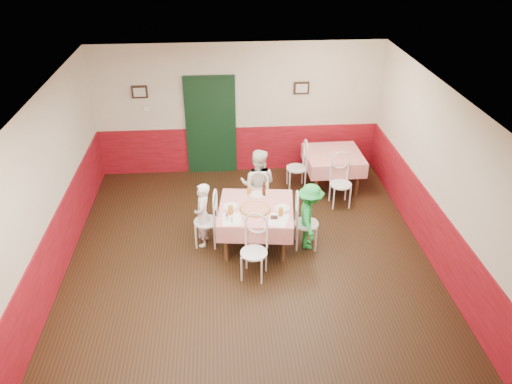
{
  "coord_description": "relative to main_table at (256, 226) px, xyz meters",
  "views": [
    {
      "loc": [
        -0.4,
        -6.43,
        5.11
      ],
      "look_at": [
        0.14,
        0.62,
        1.05
      ],
      "focal_mm": 35.0,
      "sensor_mm": 36.0,
      "label": 1
    }
  ],
  "objects": [
    {
      "name": "picture_left",
      "position": [
        -2.14,
        2.83,
        1.48
      ],
      "size": [
        0.32,
        0.03,
        0.26
      ],
      "primitive_type": "cube",
      "color": "black",
      "rests_on": "back_wall"
    },
    {
      "name": "glass_a",
      "position": [
        -0.43,
        -0.18,
        0.46
      ],
      "size": [
        0.09,
        0.09,
        0.15
      ],
      "primitive_type": "cylinder",
      "rotation": [
        0.0,
        0.0,
        -0.11
      ],
      "color": "#BF7219",
      "rests_on": "main_table"
    },
    {
      "name": "picture_right",
      "position": [
        1.16,
        2.83,
        1.48
      ],
      "size": [
        0.32,
        0.03,
        0.26
      ],
      "primitive_type": "cube",
      "color": "black",
      "rests_on": "back_wall"
    },
    {
      "name": "plate_far",
      "position": [
        0.04,
        0.39,
        0.39
      ],
      "size": [
        0.28,
        0.28,
        0.01
      ],
      "primitive_type": "cylinder",
      "rotation": [
        0.0,
        0.0,
        -0.11
      ],
      "color": "white",
      "rests_on": "main_table"
    },
    {
      "name": "thermostat",
      "position": [
        -2.04,
        2.83,
        1.12
      ],
      "size": [
        0.1,
        0.03,
        0.1
      ],
      "primitive_type": "cube",
      "color": "white",
      "rests_on": "back_wall"
    },
    {
      "name": "wainscot_back",
      "position": [
        -0.14,
        2.87,
        0.12
      ],
      "size": [
        6.0,
        0.03,
        1.0
      ],
      "primitive_type": "cube",
      "color": "maroon",
      "rests_on": "ground"
    },
    {
      "name": "pizza",
      "position": [
        -0.02,
        -0.07,
        0.4
      ],
      "size": [
        0.55,
        0.55,
        0.03
      ],
      "primitive_type": "cylinder",
      "rotation": [
        0.0,
        0.0,
        -0.11
      ],
      "color": "#B74723",
      "rests_on": "main_table"
    },
    {
      "name": "chair_right",
      "position": [
        0.84,
        -0.1,
        0.08
      ],
      "size": [
        0.45,
        0.45,
        0.9
      ],
      "primitive_type": null,
      "rotation": [
        0.0,
        0.0,
        1.49
      ],
      "color": "white",
      "rests_on": "ground"
    },
    {
      "name": "right_wall",
      "position": [
        2.86,
        -0.62,
        1.02
      ],
      "size": [
        0.1,
        7.0,
        2.8
      ],
      "primitive_type": "cube",
      "color": "beige",
      "rests_on": "ground"
    },
    {
      "name": "chair_near",
      "position": [
        -0.1,
        -0.84,
        0.08
      ],
      "size": [
        0.53,
        0.53,
        0.9
      ],
      "primitive_type": null,
      "rotation": [
        0.0,
        0.0,
        -0.31
      ],
      "color": "white",
      "rests_on": "ground"
    },
    {
      "name": "wainscot_left",
      "position": [
        -3.13,
        -0.62,
        0.12
      ],
      "size": [
        0.03,
        7.0,
        1.0
      ],
      "primitive_type": "cube",
      "color": "maroon",
      "rests_on": "ground"
    },
    {
      "name": "plate_right",
      "position": [
        0.43,
        -0.07,
        0.39
      ],
      "size": [
        0.28,
        0.28,
        0.01
      ],
      "primitive_type": "cylinder",
      "rotation": [
        0.0,
        0.0,
        -0.11
      ],
      "color": "white",
      "rests_on": "main_table"
    },
    {
      "name": "chair_second_b",
      "position": [
        1.73,
        1.21,
        0.08
      ],
      "size": [
        0.43,
        0.43,
        0.9
      ],
      "primitive_type": null,
      "rotation": [
        0.0,
        0.0,
        0.02
      ],
      "color": "white",
      "rests_on": "ground"
    },
    {
      "name": "shaker_c",
      "position": [
        -0.49,
        -0.27,
        0.43
      ],
      "size": [
        0.04,
        0.04,
        0.09
      ],
      "primitive_type": "cylinder",
      "rotation": [
        0.0,
        0.0,
        -0.11
      ],
      "color": "#B23319",
      "rests_on": "main_table"
    },
    {
      "name": "ceiling",
      "position": [
        -0.14,
        -0.62,
        2.42
      ],
      "size": [
        7.0,
        7.0,
        0.0
      ],
      "primitive_type": "plane",
      "color": "white",
      "rests_on": "back_wall"
    },
    {
      "name": "glass_c",
      "position": [
        -0.08,
        0.43,
        0.45
      ],
      "size": [
        0.08,
        0.08,
        0.13
      ],
      "primitive_type": "cylinder",
      "rotation": [
        0.0,
        0.0,
        -0.11
      ],
      "color": "#BF7219",
      "rests_on": "main_table"
    },
    {
      "name": "diner_right",
      "position": [
        0.89,
        -0.1,
        0.22
      ],
      "size": [
        0.52,
        0.81,
        1.19
      ],
      "primitive_type": "imported",
      "rotation": [
        0.0,
        0.0,
        1.47
      ],
      "color": "gray",
      "rests_on": "ground"
    },
    {
      "name": "main_table",
      "position": [
        0.0,
        0.0,
        0.0
      ],
      "size": [
        1.35,
        1.35,
        0.77
      ],
      "primitive_type": "cube",
      "rotation": [
        0.0,
        0.0,
        -0.11
      ],
      "color": "red",
      "rests_on": "ground"
    },
    {
      "name": "chair_far",
      "position": [
        0.1,
        0.84,
        0.08
      ],
      "size": [
        0.43,
        0.43,
        0.9
      ],
      "primitive_type": null,
      "rotation": [
        0.0,
        0.0,
        3.12
      ],
      "color": "white",
      "rests_on": "ground"
    },
    {
      "name": "plate_left",
      "position": [
        -0.42,
        0.05,
        0.39
      ],
      "size": [
        0.28,
        0.28,
        0.01
      ],
      "primitive_type": "cylinder",
      "rotation": [
        0.0,
        0.0,
        -0.11
      ],
      "color": "white",
      "rests_on": "main_table"
    },
    {
      "name": "door",
      "position": [
        -0.74,
        2.83,
        0.68
      ],
      "size": [
        0.96,
        0.06,
        2.1
      ],
      "primitive_type": "cube",
      "color": "black",
      "rests_on": "ground"
    },
    {
      "name": "menu_right",
      "position": [
        0.32,
        -0.42,
        0.39
      ],
      "size": [
        0.41,
        0.47,
        0.0
      ],
      "primitive_type": "cube",
      "rotation": [
        0.0,
        0.0,
        -0.32
      ],
      "color": "white",
      "rests_on": "main_table"
    },
    {
      "name": "shaker_a",
      "position": [
        -0.49,
        -0.38,
        0.43
      ],
      "size": [
        0.04,
        0.04,
        0.09
      ],
      "primitive_type": "cylinder",
      "rotation": [
        0.0,
        0.0,
        -0.11
      ],
      "color": "silver",
      "rests_on": "main_table"
    },
    {
      "name": "beer_bottle",
      "position": [
        0.17,
        0.38,
        0.5
      ],
      "size": [
        0.07,
        0.07,
        0.23
      ],
      "primitive_type": "cylinder",
      "rotation": [
        0.0,
        0.0,
        -0.11
      ],
      "color": "#381C0A",
      "rests_on": "main_table"
    },
    {
      "name": "back_wall",
      "position": [
        -0.14,
        2.88,
        1.02
      ],
      "size": [
        6.0,
        0.1,
        2.8
      ],
      "primitive_type": "cube",
      "color": "beige",
      "rests_on": "ground"
    },
    {
      "name": "floor",
      "position": [
        -0.14,
        -0.62,
        -0.38
      ],
      "size": [
        7.0,
        7.0,
        0.0
      ],
      "primitive_type": "plane",
      "color": "black",
      "rests_on": "ground"
    },
    {
      "name": "wallet",
      "position": [
        0.26,
        -0.35,
        0.4
      ],
      "size": [
        0.12,
        0.1,
        0.02
      ],
      "primitive_type": "cube",
      "rotation": [
        0.0,
        0.0,
        -0.11
      ],
      "color": "black",
      "rests_on": "main_table"
    },
    {
      "name": "chair_left",
      "position": [
        -0.84,
        0.1,
        0.08
      ],
      "size": [
        0.48,
        0.48,
        0.9
      ],
      "primitive_type": null,
      "rotation": [
        0.0,
        0.0,
        -1.71
      ],
      "color": "white",
      "rests_on": "ground"
    },
    {
      "name": "menu_left",
      "position": [
        -0.42,
        -0.33,
        0.39
      ],
      "size": [
        0.31,
        0.41,
        0.0
      ],
      "primitive_type": "cube",
      "rotation": [
        0.0,
        0.0,
        0.02
      ],
      "color": "white",
      "rests_on": "main_table"
    },
    {
      "name": "wainscot_right",
      "position": [
        2.84,
        -0.62,
        0.12
      ],
      "size": [
        0.03,
        7.0,
        1.0
      ],
      "primitive_type": "cube",
      "color": "maroon",
      "rests_on": "ground"
    },
    {
      "name": "shaker_b",
      "position": [
        -0.42,
        -0.44,
        0.43
      ],
      "size": [
        0.04,
        0.04,
        0.09
      ],
      "primitive_type": "cylinder",
      "rotation": [
        0.0,
        0.0,
        -0.11
      ],
      "color": "silver",
      "rests_on": "main_table"
    },
    {
      "name": "left_wall",
      "position": [
        -3.14,
        -0.62,
        1.02
      ],
      "size": [
        0.1,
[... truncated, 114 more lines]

